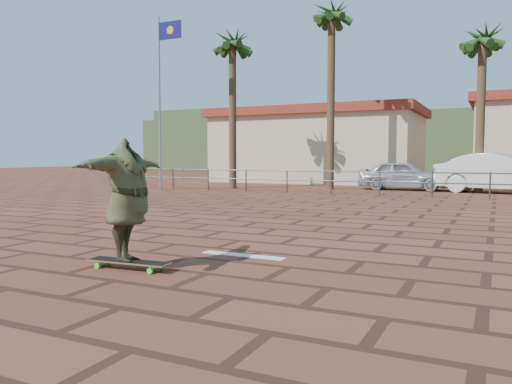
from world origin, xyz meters
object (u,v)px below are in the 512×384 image
longboard (129,262)px  skateboarder (127,200)px  car_white (500,173)px  car_silver (403,175)px

longboard → skateboarder: bearing=0.0°
skateboarder → car_white: bearing=-24.9°
skateboarder → car_white: (4.59, 18.36, -0.11)m
car_silver → car_white: 4.10m
car_silver → longboard: bearing=178.6°
longboard → car_silver: car_silver is taller
longboard → car_silver: 18.75m
longboard → car_white: car_white is taller
skateboarder → car_silver: size_ratio=0.51×
longboard → car_white: size_ratio=0.24×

